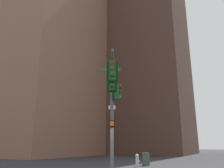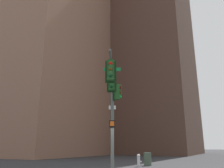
{
  "view_description": "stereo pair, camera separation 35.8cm",
  "coord_description": "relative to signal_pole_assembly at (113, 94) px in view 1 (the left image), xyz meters",
  "views": [
    {
      "loc": [
        6.74,
        -12.58,
        1.42
      ],
      "look_at": [
        0.52,
        -0.44,
        5.11
      ],
      "focal_mm": 36.9,
      "sensor_mm": 36.0,
      "label": 1
    },
    {
      "loc": [
        7.06,
        -12.41,
        1.42
      ],
      "look_at": [
        0.52,
        -0.44,
        5.11
      ],
      "focal_mm": 36.9,
      "sensor_mm": 36.0,
      "label": 2
    }
  ],
  "objects": [
    {
      "name": "building_brick_midblock",
      "position": [
        -11.42,
        31.71,
        15.14
      ],
      "size": [
        21.78,
        17.49,
        39.06
      ],
      "primitive_type": "cube",
      "color": "#4C3328",
      "rests_on": "ground_plane"
    },
    {
      "name": "building_glass_tower",
      "position": [
        -50.67,
        26.95,
        39.32
      ],
      "size": [
        28.89,
        27.44,
        87.43
      ],
      "primitive_type": "cube",
      "color": "#9EC6C1",
      "rests_on": "ground_plane"
    },
    {
      "name": "litter_bin",
      "position": [
        -0.1,
        5.7,
        -3.92
      ],
      "size": [
        0.56,
        0.56,
        0.95
      ],
      "primitive_type": "cylinder",
      "color": "#384738",
      "rests_on": "ground_plane"
    },
    {
      "name": "building_brick_nearside",
      "position": [
        -23.02,
        17.53,
        21.98
      ],
      "size": [
        20.07,
        21.71,
        52.74
      ],
      "primitive_type": "cube",
      "color": "#845B47",
      "rests_on": "ground_plane"
    },
    {
      "name": "fire_hydrant",
      "position": [
        -0.34,
        4.5,
        -3.92
      ],
      "size": [
        0.34,
        0.26,
        0.87
      ],
      "color": "#B2B2B7",
      "rests_on": "ground_plane"
    },
    {
      "name": "signal_pole_assembly",
      "position": [
        0.0,
        0.0,
        0.0
      ],
      "size": [
        2.95,
        5.0,
        6.62
      ],
      "rotation": [
        0.0,
        0.0,
        5.19
      ],
      "color": "#4C514C",
      "rests_on": "ground_plane"
    }
  ]
}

